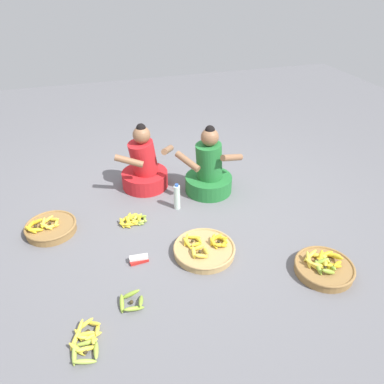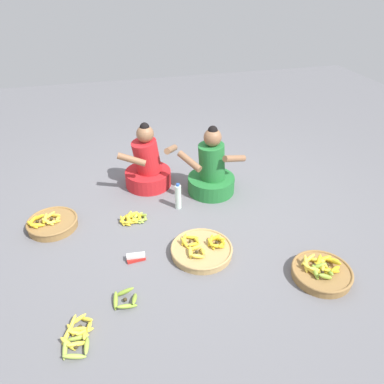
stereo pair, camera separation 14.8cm
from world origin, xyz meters
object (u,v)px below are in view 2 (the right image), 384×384
vendor_woman_front (211,172)px  packet_carton_stack (136,257)px  banana_basket_front_center (52,223)px  vendor_woman_behind (148,166)px  loose_bananas_back_left (77,336)px  loose_bananas_near_bicycle (125,299)px  water_bottle (178,197)px  banana_basket_back_center (202,250)px  loose_bananas_near_vendor (134,218)px  banana_basket_front_right (322,272)px

vendor_woman_front → packet_carton_stack: (-0.96, -0.92, -0.22)m
vendor_woman_front → banana_basket_front_center: size_ratio=1.63×
vendor_woman_behind → loose_bananas_back_left: (-0.79, -1.92, -0.21)m
banana_basket_front_center → loose_bananas_near_bicycle: size_ratio=2.39×
water_bottle → vendor_woman_behind: bearing=113.2°
vendor_woman_front → packet_carton_stack: 1.34m
packet_carton_stack → vendor_woman_front: bearing=43.8°
vendor_woman_behind → banana_basket_back_center: bearing=-77.8°
loose_bananas_near_vendor → loose_bananas_back_left: bearing=-113.1°
vendor_woman_behind → water_bottle: (0.23, -0.54, -0.10)m
loose_bananas_near_bicycle → vendor_woman_front: bearing=51.3°
vendor_woman_behind → banana_basket_front_right: 2.15m
loose_bananas_back_left → banana_basket_front_center: bearing=100.2°
banana_basket_back_center → loose_bananas_near_vendor: bearing=129.8°
loose_bananas_near_bicycle → banana_basket_front_right: bearing=-4.6°
packet_carton_stack → water_bottle: bearing=52.4°
vendor_woman_behind → loose_bananas_back_left: size_ratio=2.10×
loose_bananas_near_vendor → banana_basket_front_right: bearing=-39.3°
packet_carton_stack → banana_basket_front_right: bearing=-21.6°
loose_bananas_near_bicycle → water_bottle: size_ratio=0.69×
vendor_woman_front → loose_bananas_back_left: bearing=-132.1°
vendor_woman_front → packet_carton_stack: bearing=-136.2°
loose_bananas_near_bicycle → loose_bananas_back_left: size_ratio=0.56×
banana_basket_front_center → loose_bananas_back_left: size_ratio=1.32×
banana_basket_front_right → loose_bananas_near_bicycle: banana_basket_front_right is taller
vendor_woman_behind → packet_carton_stack: size_ratio=4.66×
banana_basket_front_center → loose_bananas_near_vendor: bearing=-6.3°
banana_basket_front_center → packet_carton_stack: 0.99m
banana_basket_front_right → water_bottle: water_bottle is taller
banana_basket_front_right → packet_carton_stack: banana_basket_front_right is taller
banana_basket_back_center → loose_bananas_near_bicycle: banana_basket_back_center is taller
banana_basket_back_center → loose_bananas_back_left: size_ratio=1.52×
banana_basket_front_center → loose_bananas_back_left: bearing=-79.8°
vendor_woman_behind → banana_basket_front_right: (1.16, -1.80, -0.19)m
loose_bananas_near_bicycle → loose_bananas_back_left: 0.43m
water_bottle → packet_carton_stack: (-0.53, -0.69, -0.11)m
banana_basket_back_center → vendor_woman_behind: bearing=102.2°
banana_basket_back_center → banana_basket_front_center: bearing=151.1°
vendor_woman_behind → loose_bananas_near_vendor: bearing=-111.2°
loose_bananas_near_bicycle → banana_basket_back_center: bearing=28.5°
banana_basket_back_center → loose_bananas_near_vendor: size_ratio=1.83×
banana_basket_back_center → banana_basket_front_right: bearing=-30.4°
loose_bananas_near_bicycle → loose_bananas_near_vendor: 1.04m
vendor_woman_behind → loose_bananas_near_bicycle: (-0.43, -1.67, -0.21)m
banana_basket_back_center → banana_basket_front_right: (0.88, -0.52, 0.01)m
loose_bananas_near_vendor → water_bottle: size_ratio=1.03×
banana_basket_front_right → loose_bananas_back_left: (-1.95, -0.11, -0.02)m
water_bottle → packet_carton_stack: water_bottle is taller
vendor_woman_behind → loose_bananas_near_vendor: 0.73m
banana_basket_back_center → loose_bananas_near_bicycle: 0.81m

